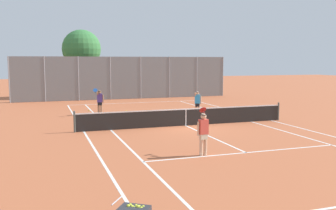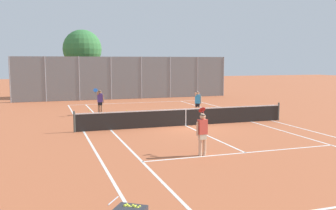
# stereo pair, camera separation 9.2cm
# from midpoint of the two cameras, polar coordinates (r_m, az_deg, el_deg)

# --- Properties ---
(ground_plane) EXTENTS (120.00, 120.00, 0.00)m
(ground_plane) POSITION_cam_midpoint_polar(r_m,az_deg,el_deg) (20.60, 2.84, -3.18)
(ground_plane) COLOR #B25B38
(court_line_markings) EXTENTS (11.10, 23.90, 0.01)m
(court_line_markings) POSITION_cam_midpoint_polar(r_m,az_deg,el_deg) (20.60, 2.84, -3.17)
(court_line_markings) COLOR silver
(court_line_markings) RESTS_ON ground
(tennis_net) EXTENTS (12.00, 0.10, 1.07)m
(tennis_net) POSITION_cam_midpoint_polar(r_m,az_deg,el_deg) (20.52, 2.85, -1.78)
(tennis_net) COLOR #474C47
(tennis_net) RESTS_ON ground
(player_near_side) EXTENTS (0.62, 0.77, 1.77)m
(player_near_side) POSITION_cam_midpoint_polar(r_m,az_deg,el_deg) (14.11, 5.45, -3.99)
(player_near_side) COLOR #D8A884
(player_near_side) RESTS_ON ground
(player_far_left) EXTENTS (0.75, 0.72, 1.77)m
(player_far_left) POSITION_cam_midpoint_polar(r_m,az_deg,el_deg) (25.16, -10.22, 0.67)
(player_far_left) COLOR #936B4C
(player_far_left) RESTS_ON ground
(player_far_right) EXTENTS (0.55, 0.46, 1.60)m
(player_far_right) POSITION_cam_midpoint_polar(r_m,az_deg,el_deg) (24.13, 4.65, 0.46)
(player_far_right) COLOR #D8A884
(player_far_right) RESTS_ON ground
(loose_tennis_ball_1) EXTENTS (0.07, 0.07, 0.07)m
(loose_tennis_ball_1) POSITION_cam_midpoint_polar(r_m,az_deg,el_deg) (27.22, -11.84, -0.81)
(loose_tennis_ball_1) COLOR #D1DB33
(loose_tennis_ball_1) RESTS_ON ground
(loose_tennis_ball_2) EXTENTS (0.07, 0.07, 0.07)m
(loose_tennis_ball_2) POSITION_cam_midpoint_polar(r_m,az_deg,el_deg) (24.81, 4.24, -1.41)
(loose_tennis_ball_2) COLOR #D1DB33
(loose_tennis_ball_2) RESTS_ON ground
(loose_tennis_ball_3) EXTENTS (0.07, 0.07, 0.07)m
(loose_tennis_ball_3) POSITION_cam_midpoint_polar(r_m,az_deg,el_deg) (26.70, -6.25, -0.85)
(loose_tennis_ball_3) COLOR #D1DB33
(loose_tennis_ball_3) RESTS_ON ground
(back_fence) EXTENTS (20.11, 0.08, 3.94)m
(back_fence) POSITION_cam_midpoint_polar(r_m,az_deg,el_deg) (34.98, -6.29, 4.14)
(back_fence) COLOR gray
(back_fence) RESTS_ON ground
(tree_behind_left) EXTENTS (3.77, 3.77, 6.58)m
(tree_behind_left) POSITION_cam_midpoint_polar(r_m,az_deg,el_deg) (38.08, -12.76, 8.12)
(tree_behind_left) COLOR brown
(tree_behind_left) RESTS_ON ground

